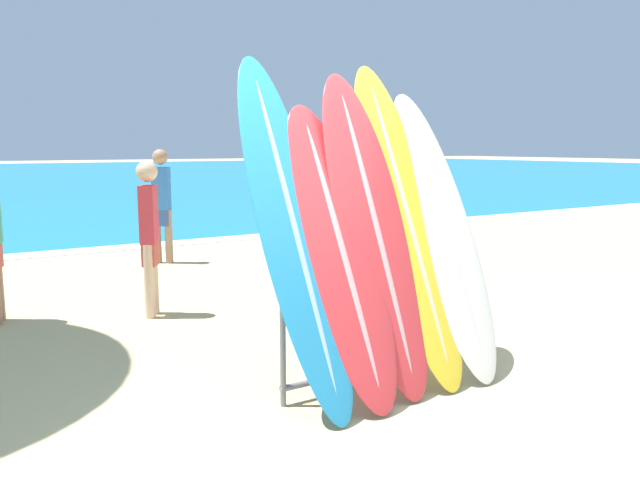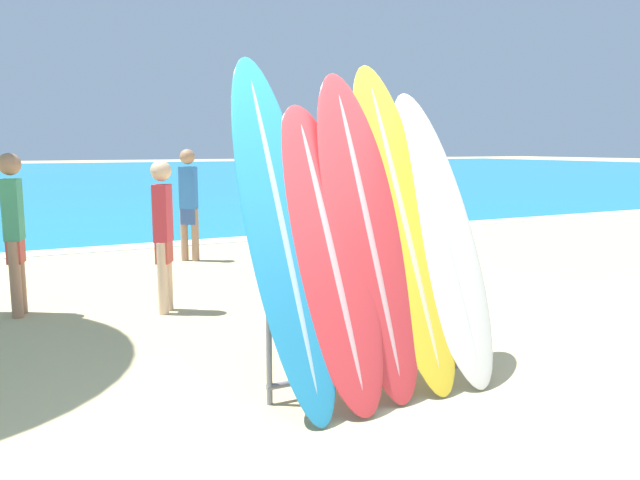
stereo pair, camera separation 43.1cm
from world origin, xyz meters
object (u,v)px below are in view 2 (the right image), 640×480
surfboard_slot_3 (402,220)px  person_near_water (14,228)px  person_far_left (163,230)px  person_mid_beach (189,200)px  surfboard_slot_4 (441,232)px  surfboard_slot_0 (281,226)px  surfboard_slot_2 (366,228)px  surfboard_slot_1 (329,249)px  surfboard_rack (370,318)px

surfboard_slot_3 → person_near_water: 4.02m
person_far_left → person_mid_beach: bearing=10.0°
person_mid_beach → person_far_left: person_mid_beach is taller
person_near_water → person_mid_beach: (2.37, 2.26, 0.01)m
surfboard_slot_4 → person_far_left: 3.03m
surfboard_slot_0 → surfboard_slot_2: size_ratio=1.04×
surfboard_slot_1 → person_mid_beach: (0.49, 5.45, -0.10)m
surfboard_slot_3 → person_near_water: bearing=129.2°
surfboard_rack → person_mid_beach: 5.48m
surfboard_slot_2 → person_mid_beach: surfboard_slot_2 is taller
surfboard_rack → surfboard_slot_1: (-0.33, 0.02, 0.52)m
surfboard_slot_4 → person_mid_beach: surfboard_slot_4 is taller
surfboard_rack → surfboard_slot_2: (-0.01, 0.06, 0.64)m
surfboard_slot_0 → person_far_left: size_ratio=1.51×
surfboard_slot_1 → surfboard_slot_2: surfboard_slot_2 is taller
surfboard_rack → surfboard_slot_4: 0.86m
surfboard_rack → surfboard_slot_1: 0.61m
surfboard_slot_3 → surfboard_rack: bearing=-163.2°
surfboard_slot_4 → surfboard_rack: bearing=-175.9°
surfboard_slot_2 → person_mid_beach: bearing=88.3°
surfboard_slot_0 → surfboard_slot_4: surfboard_slot_0 is taller
surfboard_slot_4 → person_near_water: surfboard_slot_4 is taller
surfboard_rack → surfboard_slot_0: surfboard_slot_0 is taller
surfboard_rack → surfboard_slot_2: bearing=95.4°
surfboard_slot_1 → person_far_left: 2.71m
surfboard_slot_3 → surfboard_slot_4: bearing=-9.1°
surfboard_rack → person_far_left: size_ratio=1.02×
surfboard_slot_2 → person_near_water: surfboard_slot_2 is taller
surfboard_slot_1 → person_mid_beach: size_ratio=1.21×
surfboard_slot_0 → surfboard_slot_4: size_ratio=1.11×
person_mid_beach → surfboard_slot_0: bearing=-61.8°
surfboard_slot_2 → person_mid_beach: (0.16, 5.40, -0.22)m
surfboard_slot_0 → person_mid_beach: 5.41m
surfboard_slot_1 → surfboard_slot_4: bearing=1.7°
surfboard_slot_1 → person_near_water: bearing=120.6°
surfboard_slot_2 → person_far_left: surfboard_slot_2 is taller
surfboard_slot_0 → person_far_left: bearing=94.8°
surfboard_slot_2 → surfboard_slot_1: bearing=-171.9°
surfboard_slot_0 → surfboard_slot_1: 0.37m
surfboard_slot_1 → person_near_water: size_ratio=1.23×
surfboard_slot_3 → person_far_left: size_ratio=1.50×
surfboard_slot_3 → person_mid_beach: surfboard_slot_3 is taller
surfboard_rack → person_mid_beach: person_mid_beach is taller
surfboard_rack → person_near_water: (-2.22, 3.21, 0.40)m
surfboard_slot_1 → surfboard_slot_4: surfboard_slot_4 is taller
surfboard_slot_4 → person_near_water: 4.26m
surfboard_rack → surfboard_slot_4: surfboard_slot_4 is taller
surfboard_slot_3 → person_mid_beach: 5.38m
surfboard_slot_1 → person_near_water: surfboard_slot_1 is taller
person_far_left → surfboard_rack: bearing=-132.4°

